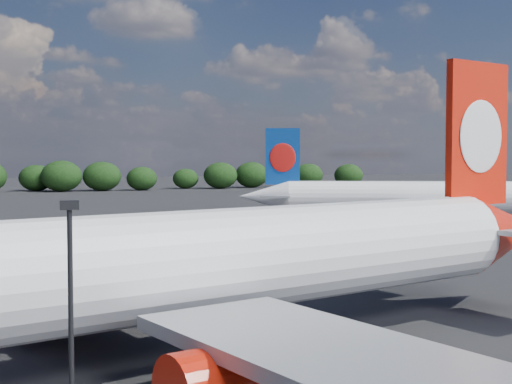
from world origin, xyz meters
name	(u,v)px	position (x,y,z in m)	size (l,w,h in m)	color
ground	(20,238)	(0.00, 60.00, 0.00)	(500.00, 500.00, 0.00)	black
qantas_airliner	(239,262)	(10.78, -0.93, 5.11)	(50.48, 48.43, 16.80)	white
china_southern_airliner	(398,198)	(51.97, 55.24, 4.42)	(42.82, 41.20, 14.50)	white
apron_lamp_post	(71,333)	(1.53, -13.95, 5.27)	(0.55, 0.30, 9.28)	black
billboard_yellow	(63,178)	(12.00, 182.00, 3.87)	(5.00, 0.30, 5.50)	yellow
horizon_treeline	(61,178)	(11.31, 179.15, 3.98)	(205.89, 16.94, 9.27)	black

